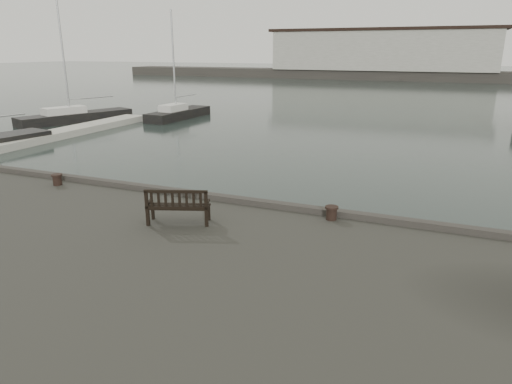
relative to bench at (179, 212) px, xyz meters
The scene contains 8 objects.
ground 3.06m from the bench, 82.69° to the left, with size 400.00×400.00×0.00m, color black.
pontoon 23.33m from the bench, 147.81° to the left, with size 2.00×24.00×0.50m, color #B7B5A9.
breakwater 94.52m from the bench, 92.58° to the left, with size 140.00×9.50×12.20m.
bench is the anchor object (origin of this frame).
bollard_left 6.19m from the bench, 165.25° to the left, with size 0.38×0.38×0.40m, color black.
bollard_right 4.29m from the bench, 26.10° to the left, with size 0.37×0.37×0.39m, color black.
yacht_b 32.34m from the bench, 138.07° to the left, with size 5.72×10.23×13.36m.
yacht_d 31.69m from the bench, 121.74° to the left, with size 2.56×8.02×10.20m.
Camera 1 is at (6.19, -12.53, 6.16)m, focal length 32.00 mm.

